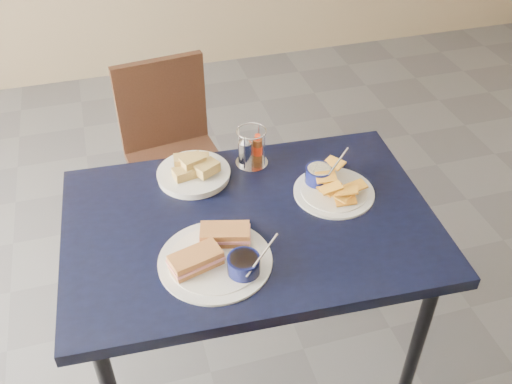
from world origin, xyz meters
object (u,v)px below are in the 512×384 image
object	(u,v)px
bread_basket	(194,171)
sandwich_plate	(218,255)
condiment_caddy	(250,150)
chair_far	(173,142)
plantain_plate	(329,185)
dining_table	(250,237)

from	to	relation	value
bread_basket	sandwich_plate	bearing A→B (deg)	-91.36
bread_basket	condiment_caddy	size ratio (longest dim) A/B	1.74
condiment_caddy	bread_basket	bearing A→B (deg)	-173.64
chair_far	sandwich_plate	xyz separation A→B (m)	(-0.02, -1.01, 0.30)
plantain_plate	chair_far	bearing A→B (deg)	115.90
chair_far	bread_basket	distance (m)	0.69
sandwich_plate	plantain_plate	world-z (taller)	same
chair_far	sandwich_plate	bearing A→B (deg)	-91.06
chair_far	condiment_caddy	size ratio (longest dim) A/B	6.12
chair_far	bread_basket	bearing A→B (deg)	-90.88
bread_basket	condiment_caddy	distance (m)	0.20
dining_table	bread_basket	xyz separation A→B (m)	(-0.12, 0.25, 0.10)
sandwich_plate	bread_basket	world-z (taller)	sandwich_plate
dining_table	plantain_plate	world-z (taller)	plantain_plate
sandwich_plate	plantain_plate	distance (m)	0.46
chair_far	condiment_caddy	bearing A→B (deg)	-72.50
plantain_plate	bread_basket	bearing A→B (deg)	155.23
sandwich_plate	plantain_plate	bearing A→B (deg)	26.70
plantain_plate	bread_basket	size ratio (longest dim) A/B	1.09
chair_far	sandwich_plate	size ratio (longest dim) A/B	2.57
chair_far	condiment_caddy	distance (m)	0.71
condiment_caddy	plantain_plate	bearing A→B (deg)	-45.64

